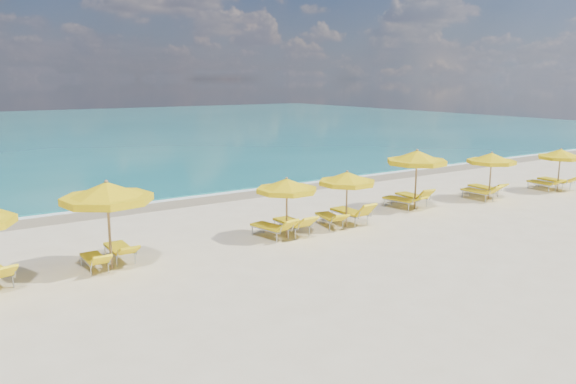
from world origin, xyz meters
TOP-DOWN VIEW (x-y plane):
  - ground_plane at (0.00, 0.00)m, footprint 120.00×120.00m
  - ocean at (0.00, 48.00)m, footprint 120.00×80.00m
  - wet_sand_band at (0.00, 7.40)m, footprint 120.00×2.60m
  - foam_line at (0.00, 8.20)m, footprint 120.00×1.20m
  - whitecap_near at (-6.00, 17.00)m, footprint 14.00×0.36m
  - whitecap_far at (8.00, 24.00)m, footprint 18.00×0.30m
  - umbrella_2 at (-7.07, -0.00)m, footprint 3.05×3.05m
  - umbrella_3 at (-1.11, -0.09)m, footprint 2.73×2.73m
  - umbrella_4 at (1.48, -0.13)m, footprint 2.69×2.69m
  - umbrella_5 at (5.75, 0.56)m, footprint 3.06×3.06m
  - umbrella_6 at (10.00, 0.09)m, footprint 2.51×2.51m
  - umbrella_7 at (14.30, -0.59)m, footprint 2.48×2.48m
  - lounger_2_left at (-7.49, 0.17)m, footprint 0.55×1.61m
  - lounger_2_right at (-6.63, 0.59)m, footprint 0.64×1.86m
  - lounger_3_left at (-1.58, 0.17)m, footprint 0.96×1.90m
  - lounger_3_right at (-0.68, 0.20)m, footprint 0.68×1.96m
  - lounger_4_left at (1.02, 0.26)m, footprint 0.93×1.87m
  - lounger_4_right at (2.00, 0.25)m, footprint 0.72×1.97m
  - lounger_5_left at (5.33, 0.95)m, footprint 0.96×1.98m
  - lounger_5_right at (6.16, 1.12)m, footprint 0.84×1.95m
  - lounger_6_left at (9.47, 0.25)m, footprint 0.69×1.88m
  - lounger_6_right at (10.46, 0.69)m, footprint 0.81×1.96m
  - lounger_7_left at (13.92, -0.05)m, footprint 0.70×1.83m
  - lounger_7_right at (14.83, -0.16)m, footprint 0.81×2.09m

SIDE VIEW (x-z plane):
  - ground_plane at x=0.00m, z-range 0.00..0.00m
  - ocean at x=0.00m, z-range -0.15..0.15m
  - wet_sand_band at x=0.00m, z-range -0.01..0.01m
  - foam_line at x=0.00m, z-range -0.01..0.01m
  - whitecap_near at x=-6.00m, z-range -0.03..0.03m
  - whitecap_far at x=8.00m, z-range -0.03..0.03m
  - lounger_2_left at x=-7.49m, z-range -0.15..0.54m
  - lounger_4_left at x=1.02m, z-range -0.14..0.56m
  - lounger_7_left at x=13.92m, z-range -0.14..0.56m
  - lounger_2_right at x=-6.63m, z-range -0.14..0.59m
  - lounger_5_left at x=5.33m, z-range -0.12..0.56m
  - lounger_3_left at x=-1.58m, z-range -0.19..0.64m
  - lounger_6_right at x=10.46m, z-range -0.15..0.61m
  - lounger_6_left at x=9.47m, z-range -0.18..0.64m
  - lounger_5_right at x=6.16m, z-range -0.21..0.69m
  - lounger_3_right at x=-0.68m, z-range -0.19..0.67m
  - lounger_7_right at x=14.83m, z-range -0.16..0.64m
  - lounger_4_right at x=2.00m, z-range -0.23..0.73m
  - umbrella_7 at x=14.30m, z-range 0.74..2.84m
  - umbrella_4 at x=1.48m, z-range 0.74..2.84m
  - umbrella_3 at x=-1.11m, z-range 0.74..2.85m
  - umbrella_6 at x=10.00m, z-range 0.76..2.92m
  - umbrella_5 at x=5.75m, z-range 0.89..3.41m
  - umbrella_2 at x=-7.07m, z-range 0.91..3.50m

